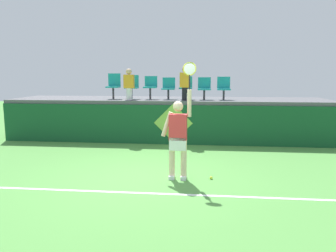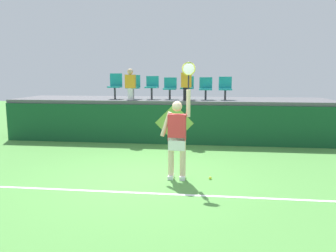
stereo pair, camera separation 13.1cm
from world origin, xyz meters
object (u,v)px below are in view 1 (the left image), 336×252
(stadium_chair_3, at_px, (169,87))
(tennis_player, at_px, (178,136))
(stadium_chair_1, at_px, (132,86))
(stadium_chair_4, at_px, (186,86))
(stadium_chair_5, at_px, (204,87))
(spectator_1, at_px, (185,83))
(tennis_ball, at_px, (211,178))
(spectator_0, at_px, (129,84))
(water_bottle, at_px, (188,97))
(stadium_chair_0, at_px, (114,85))
(stadium_chair_2, at_px, (150,86))
(stadium_chair_6, at_px, (224,87))

(stadium_chair_3, bearing_deg, tennis_player, -81.30)
(stadium_chair_1, xyz_separation_m, stadium_chair_4, (1.89, -0.00, -0.02))
(stadium_chair_5, distance_m, spectator_1, 0.80)
(tennis_ball, bearing_deg, spectator_0, 124.17)
(water_bottle, xyz_separation_m, stadium_chair_0, (-2.66, 0.69, 0.37))
(stadium_chair_2, height_order, stadium_chair_4, stadium_chair_2)
(water_bottle, bearing_deg, stadium_chair_3, 135.86)
(stadium_chair_6, bearing_deg, spectator_0, -172.00)
(stadium_chair_5, relative_size, spectator_0, 0.73)
(water_bottle, bearing_deg, stadium_chair_0, 165.43)
(stadium_chair_1, distance_m, stadium_chair_3, 1.30)
(stadium_chair_3, relative_size, stadium_chair_5, 0.99)
(stadium_chair_5, xyz_separation_m, stadium_chair_6, (0.66, 0.00, 0.01))
(tennis_ball, distance_m, stadium_chair_3, 5.00)
(tennis_ball, relative_size, stadium_chair_1, 0.08)
(tennis_player, xyz_separation_m, water_bottle, (0.02, 3.79, 0.59))
(stadium_chair_3, height_order, stadium_chair_4, stadium_chair_4)
(stadium_chair_0, distance_m, stadium_chair_2, 1.32)
(stadium_chair_1, distance_m, stadium_chair_5, 2.53)
(stadium_chair_0, height_order, stadium_chair_1, stadium_chair_0)
(tennis_ball, bearing_deg, tennis_player, -176.85)
(tennis_player, xyz_separation_m, tennis_ball, (0.73, 0.04, -0.93))
(stadium_chair_1, xyz_separation_m, stadium_chair_5, (2.53, -0.00, -0.05))
(tennis_ball, height_order, stadium_chair_0, stadium_chair_0)
(stadium_chair_1, bearing_deg, stadium_chair_4, -0.14)
(water_bottle, bearing_deg, tennis_ball, -79.29)
(stadium_chair_5, bearing_deg, stadium_chair_6, 0.18)
(tennis_player, xyz_separation_m, spectator_1, (-0.09, 4.03, 1.04))
(tennis_ball, distance_m, stadium_chair_4, 4.87)
(tennis_ball, distance_m, stadium_chair_2, 5.23)
(stadium_chair_1, height_order, stadium_chair_5, stadium_chair_1)
(stadium_chair_5, distance_m, spectator_0, 2.57)
(stadium_chair_3, height_order, stadium_chair_6, stadium_chair_6)
(stadium_chair_0, bearing_deg, stadium_chair_5, -0.10)
(stadium_chair_4, relative_size, stadium_chair_6, 1.01)
(water_bottle, distance_m, stadium_chair_1, 2.14)
(stadium_chair_6, height_order, spectator_1, spectator_1)
(stadium_chair_6, bearing_deg, stadium_chair_0, 179.95)
(tennis_ball, bearing_deg, stadium_chair_2, 114.77)
(spectator_1, bearing_deg, stadium_chair_4, 90.00)
(tennis_ball, height_order, spectator_1, spectator_1)
(water_bottle, relative_size, stadium_chair_2, 0.33)
(stadium_chair_4, height_order, stadium_chair_5, stadium_chair_4)
(stadium_chair_1, relative_size, spectator_1, 0.75)
(stadium_chair_0, bearing_deg, stadium_chair_2, -0.42)
(tennis_ball, distance_m, stadium_chair_0, 5.89)
(tennis_player, relative_size, stadium_chair_5, 3.31)
(stadium_chair_2, bearing_deg, stadium_chair_5, 0.12)
(stadium_chair_1, bearing_deg, stadium_chair_2, -0.58)
(stadium_chair_6, bearing_deg, tennis_player, -105.13)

